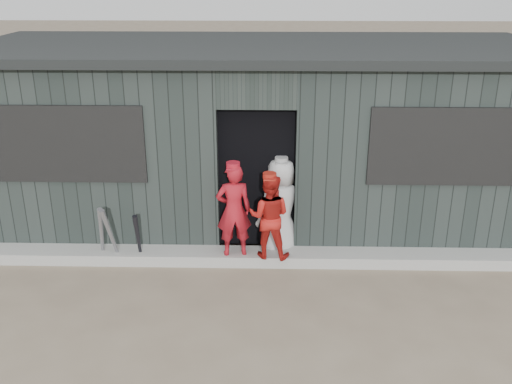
{
  "coord_description": "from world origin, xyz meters",
  "views": [
    {
      "loc": [
        0.16,
        -4.86,
        3.6
      ],
      "look_at": [
        0.0,
        1.8,
        1.0
      ],
      "focal_mm": 40.0,
      "sensor_mm": 36.0,
      "label": 1
    }
  ],
  "objects_px": {
    "player_red_right": "(269,216)",
    "player_grey_back": "(281,207)",
    "dugout": "(259,133)",
    "bat_left": "(102,234)",
    "player_red_left": "(234,210)",
    "bat_mid": "(111,236)",
    "bat_right": "(138,239)"
  },
  "relations": [
    {
      "from": "bat_left",
      "to": "bat_right",
      "type": "height_order",
      "value": "bat_left"
    },
    {
      "from": "bat_mid",
      "to": "player_red_right",
      "type": "xyz_separation_m",
      "value": [
        2.03,
        0.02,
        0.29
      ]
    },
    {
      "from": "bat_mid",
      "to": "player_grey_back",
      "type": "xyz_separation_m",
      "value": [
        2.17,
        0.4,
        0.25
      ]
    },
    {
      "from": "bat_mid",
      "to": "player_red_left",
      "type": "xyz_separation_m",
      "value": [
        1.58,
        0.07,
        0.35
      ]
    },
    {
      "from": "bat_mid",
      "to": "player_red_right",
      "type": "relative_size",
      "value": 0.77
    },
    {
      "from": "bat_mid",
      "to": "bat_right",
      "type": "xyz_separation_m",
      "value": [
        0.33,
        0.05,
        -0.06
      ]
    },
    {
      "from": "bat_left",
      "to": "player_grey_back",
      "type": "height_order",
      "value": "player_grey_back"
    },
    {
      "from": "player_red_right",
      "to": "player_red_left",
      "type": "bearing_deg",
      "value": 3.53
    },
    {
      "from": "dugout",
      "to": "bat_right",
      "type": "bearing_deg",
      "value": -130.89
    },
    {
      "from": "player_red_left",
      "to": "player_red_right",
      "type": "bearing_deg",
      "value": 163.63
    },
    {
      "from": "player_red_right",
      "to": "player_grey_back",
      "type": "xyz_separation_m",
      "value": [
        0.15,
        0.37,
        -0.03
      ]
    },
    {
      "from": "bat_right",
      "to": "player_red_right",
      "type": "height_order",
      "value": "player_red_right"
    },
    {
      "from": "bat_left",
      "to": "dugout",
      "type": "bearing_deg",
      "value": 41.46
    },
    {
      "from": "player_red_right",
      "to": "dugout",
      "type": "height_order",
      "value": "dugout"
    },
    {
      "from": "player_red_right",
      "to": "dugout",
      "type": "relative_size",
      "value": 0.13
    },
    {
      "from": "bat_right",
      "to": "player_grey_back",
      "type": "bearing_deg",
      "value": 10.63
    },
    {
      "from": "bat_left",
      "to": "bat_mid",
      "type": "relative_size",
      "value": 1.0
    },
    {
      "from": "bat_mid",
      "to": "dugout",
      "type": "bearing_deg",
      "value": 44.33
    },
    {
      "from": "bat_left",
      "to": "player_red_left",
      "type": "height_order",
      "value": "player_red_left"
    },
    {
      "from": "player_grey_back",
      "to": "dugout",
      "type": "distance_m",
      "value": 1.57
    },
    {
      "from": "player_grey_back",
      "to": "dugout",
      "type": "xyz_separation_m",
      "value": [
        -0.32,
        1.41,
        0.62
      ]
    },
    {
      "from": "bat_left",
      "to": "dugout",
      "type": "height_order",
      "value": "dugout"
    },
    {
      "from": "bat_mid",
      "to": "bat_left",
      "type": "bearing_deg",
      "value": 159.77
    },
    {
      "from": "bat_right",
      "to": "player_red_right",
      "type": "relative_size",
      "value": 0.64
    },
    {
      "from": "bat_left",
      "to": "dugout",
      "type": "distance_m",
      "value": 2.8
    },
    {
      "from": "bat_left",
      "to": "player_red_right",
      "type": "height_order",
      "value": "player_red_right"
    },
    {
      "from": "player_red_left",
      "to": "player_red_right",
      "type": "xyz_separation_m",
      "value": [
        0.45,
        -0.05,
        -0.06
      ]
    },
    {
      "from": "dugout",
      "to": "bat_mid",
      "type": "bearing_deg",
      "value": -135.67
    },
    {
      "from": "bat_mid",
      "to": "bat_right",
      "type": "distance_m",
      "value": 0.34
    },
    {
      "from": "bat_left",
      "to": "player_red_right",
      "type": "xyz_separation_m",
      "value": [
        2.16,
        -0.03,
        0.29
      ]
    },
    {
      "from": "player_red_left",
      "to": "player_red_right",
      "type": "relative_size",
      "value": 1.11
    },
    {
      "from": "player_red_right",
      "to": "dugout",
      "type": "xyz_separation_m",
      "value": [
        -0.17,
        1.79,
        0.58
      ]
    }
  ]
}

